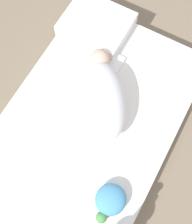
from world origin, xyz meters
TOP-DOWN VIEW (x-y plane):
  - ground_plane at (0.00, 0.00)m, footprint 12.00×12.00m
  - bed_mattress at (0.00, 0.00)m, footprint 1.27×0.79m
  - burp_cloth at (-0.32, -0.09)m, footprint 0.17×0.18m
  - swaddled_baby at (-0.14, 0.02)m, footprint 0.45×0.38m
  - pillow at (-0.50, -0.23)m, footprint 0.29×0.34m
  - turtle_plush at (0.26, 0.26)m, footprint 0.18×0.13m

SIDE VIEW (x-z plane):
  - ground_plane at x=0.00m, z-range 0.00..0.00m
  - bed_mattress at x=0.00m, z-range 0.00..0.13m
  - burp_cloth at x=-0.32m, z-range 0.13..0.15m
  - pillow at x=-0.50m, z-range 0.13..0.21m
  - turtle_plush at x=0.26m, z-range 0.13..0.21m
  - swaddled_baby at x=-0.14m, z-range 0.13..0.30m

